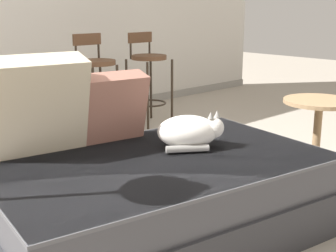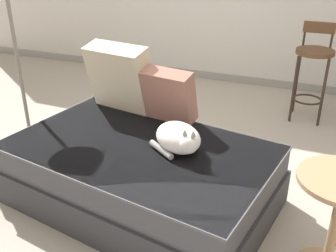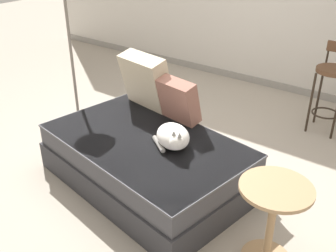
# 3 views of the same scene
# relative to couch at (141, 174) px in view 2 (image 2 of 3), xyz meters

# --- Properties ---
(ground_plane) EXTENTS (16.00, 16.00, 0.00)m
(ground_plane) POSITION_rel_couch_xyz_m (0.00, 0.40, -0.21)
(ground_plane) COLOR #A89E8E
(ground_plane) RESTS_ON ground
(wall_baseboard_trim) EXTENTS (8.00, 0.02, 0.09)m
(wall_baseboard_trim) POSITION_rel_couch_xyz_m (0.00, 2.60, -0.17)
(wall_baseboard_trim) COLOR gray
(wall_baseboard_trim) RESTS_ON ground
(couch) EXTENTS (1.80, 1.28, 0.42)m
(couch) POSITION_rel_couch_xyz_m (0.00, 0.00, 0.00)
(couch) COLOR #353539
(couch) RESTS_ON ground
(throw_pillow_corner) EXTENTS (0.51, 0.35, 0.50)m
(throw_pillow_corner) POSITION_rel_couch_xyz_m (-0.38, 0.48, 0.46)
(throw_pillow_corner) COLOR beige
(throw_pillow_corner) RESTS_ON couch
(throw_pillow_middle) EXTENTS (0.39, 0.27, 0.38)m
(throw_pillow_middle) POSITION_rel_couch_xyz_m (0.03, 0.41, 0.40)
(throw_pillow_middle) COLOR #936051
(throw_pillow_middle) RESTS_ON couch
(cat) EXTENTS (0.40, 0.38, 0.20)m
(cat) POSITION_rel_couch_xyz_m (0.25, 0.03, 0.29)
(cat) COLOR white
(cat) RESTS_ON couch
(bar_stool_near_window) EXTENTS (0.34, 0.34, 0.90)m
(bar_stool_near_window) POSITION_rel_couch_xyz_m (0.89, 1.82, 0.33)
(bar_stool_near_window) COLOR #2D2319
(bar_stool_near_window) RESTS_ON ground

